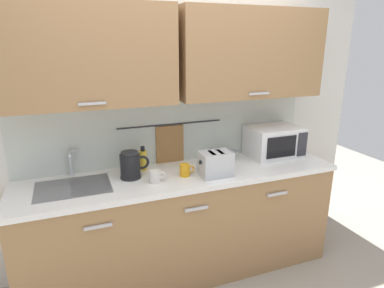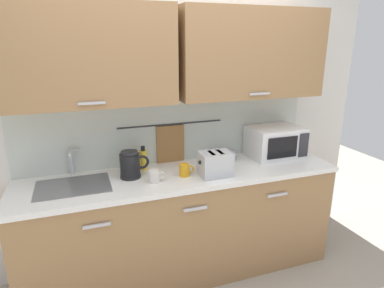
% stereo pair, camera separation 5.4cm
% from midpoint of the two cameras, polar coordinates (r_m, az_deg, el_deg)
% --- Properties ---
extents(counter_unit, '(2.53, 0.64, 0.90)m').
position_cam_midpoint_polar(counter_unit, '(2.83, -2.41, -13.36)').
color(counter_unit, '#997047').
rests_on(counter_unit, ground).
extents(back_wall_assembly, '(3.70, 0.41, 2.50)m').
position_cam_midpoint_polar(back_wall_assembly, '(2.69, -4.06, 9.18)').
color(back_wall_assembly, silver).
rests_on(back_wall_assembly, ground).
extents(sink_faucet, '(0.09, 0.17, 0.22)m').
position_cam_midpoint_polar(sink_faucet, '(2.68, -20.66, -2.42)').
color(sink_faucet, '#B2B5BA').
rests_on(sink_faucet, counter_unit).
extents(microwave, '(0.46, 0.35, 0.27)m').
position_cam_midpoint_polar(microwave, '(3.07, 13.33, 0.46)').
color(microwave, white).
rests_on(microwave, counter_unit).
extents(electric_kettle, '(0.23, 0.16, 0.21)m').
position_cam_midpoint_polar(electric_kettle, '(2.56, -11.06, -3.59)').
color(electric_kettle, black).
rests_on(electric_kettle, counter_unit).
extents(dish_soap_bottle, '(0.06, 0.06, 0.20)m').
position_cam_midpoint_polar(dish_soap_bottle, '(2.70, -8.95, -2.66)').
color(dish_soap_bottle, yellow).
rests_on(dish_soap_bottle, counter_unit).
extents(mug_near_sink, '(0.12, 0.08, 0.09)m').
position_cam_midpoint_polar(mug_near_sink, '(2.46, -6.96, -5.52)').
color(mug_near_sink, silver).
rests_on(mug_near_sink, counter_unit).
extents(mixing_bowl, '(0.21, 0.21, 0.08)m').
position_cam_midpoint_polar(mixing_bowl, '(2.92, 5.21, -1.89)').
color(mixing_bowl, '#A5ADB7').
rests_on(mixing_bowl, counter_unit).
extents(toaster, '(0.26, 0.17, 0.19)m').
position_cam_midpoint_polar(toaster, '(2.56, 3.47, -3.40)').
color(toaster, '#B7BABF').
rests_on(toaster, counter_unit).
extents(mug_by_kettle, '(0.12, 0.08, 0.09)m').
position_cam_midpoint_polar(mug_by_kettle, '(2.56, -1.82, -4.49)').
color(mug_by_kettle, orange).
rests_on(mug_by_kettle, counter_unit).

